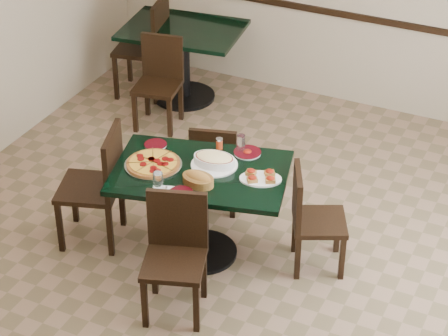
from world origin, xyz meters
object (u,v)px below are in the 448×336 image
at_px(main_table, 201,192).
at_px(lasagna_casserole, 214,160).
at_px(chair_right, 310,215).
at_px(bread_basket, 198,179).
at_px(bruschetta_platter, 261,177).
at_px(chair_far, 215,164).
at_px(back_chair_left, 150,41).
at_px(pepperoni_pizza, 153,163).
at_px(back_table, 183,50).
at_px(chair_left, 100,180).
at_px(back_chair_near, 160,77).
at_px(chair_near, 176,248).

height_order(main_table, lasagna_casserole, lasagna_casserole).
distance_m(main_table, chair_right, 0.80).
height_order(bread_basket, bruschetta_platter, bread_basket).
distance_m(chair_far, back_chair_left, 2.14).
bearing_deg(main_table, chair_right, 2.27).
relative_size(main_table, chair_far, 1.76).
xyz_separation_m(chair_right, bread_basket, (-0.70, -0.38, 0.34)).
xyz_separation_m(chair_far, back_chair_left, (-1.47, 1.55, 0.13)).
height_order(main_table, pepperoni_pizza, pepperoni_pizza).
distance_m(chair_right, bread_basket, 0.87).
bearing_deg(back_chair_left, pepperoni_pizza, 18.70).
xyz_separation_m(chair_right, back_chair_left, (-2.39, 1.89, 0.12)).
xyz_separation_m(chair_far, chair_right, (0.93, -0.34, 0.01)).
xyz_separation_m(main_table, back_table, (-1.29, 2.17, -0.04)).
height_order(lasagna_casserole, bread_basket, bread_basket).
xyz_separation_m(back_table, bruschetta_platter, (1.73, -2.09, 0.25)).
bearing_deg(bread_basket, chair_far, 114.98).
distance_m(chair_left, pepperoni_pizza, 0.49).
xyz_separation_m(chair_left, lasagna_casserole, (0.83, 0.25, 0.26)).
bearing_deg(chair_right, bread_basket, 93.54).
distance_m(chair_far, back_chair_near, 1.54).
relative_size(chair_right, back_chair_left, 0.81).
distance_m(back_table, back_chair_left, 0.35).
relative_size(back_table, bread_basket, 4.69).
xyz_separation_m(back_chair_left, lasagna_casserole, (1.69, -2.01, 0.23)).
bearing_deg(chair_near, chair_right, 31.75).
distance_m(back_table, lasagna_casserole, 2.48).
height_order(main_table, bruschetta_platter, bruschetta_platter).
height_order(chair_near, chair_left, chair_left).
xyz_separation_m(back_chair_left, pepperoni_pizza, (1.29, -2.20, 0.20)).
height_order(chair_left, bread_basket, chair_left).
relative_size(back_chair_left, pepperoni_pizza, 2.41).
distance_m(main_table, chair_far, 0.60).
xyz_separation_m(back_table, bread_basket, (1.35, -2.33, 0.27)).
bearing_deg(bread_basket, pepperoni_pizza, 177.23).
bearing_deg(chair_far, chair_left, 33.58).
relative_size(back_table, bruschetta_platter, 3.45).
bearing_deg(bruschetta_platter, back_chair_near, 116.60).
bearing_deg(pepperoni_pizza, chair_near, -48.28).
height_order(back_table, bruschetta_platter, bruschetta_platter).
xyz_separation_m(chair_near, pepperoni_pizza, (-0.44, 0.49, 0.28)).
relative_size(chair_near, bruschetta_platter, 2.50).
distance_m(back_chair_near, lasagna_casserole, 2.06).
xyz_separation_m(main_table, lasagna_casserole, (0.06, 0.10, 0.23)).
bearing_deg(chair_near, chair_left, 135.48).
bearing_deg(chair_near, bruschetta_platter, 44.16).
bearing_deg(chair_far, main_table, 89.73).
height_order(pepperoni_pizza, bruschetta_platter, bruschetta_platter).
bearing_deg(bruschetta_platter, back_table, 108.91).
distance_m(chair_left, bread_basket, 0.87).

